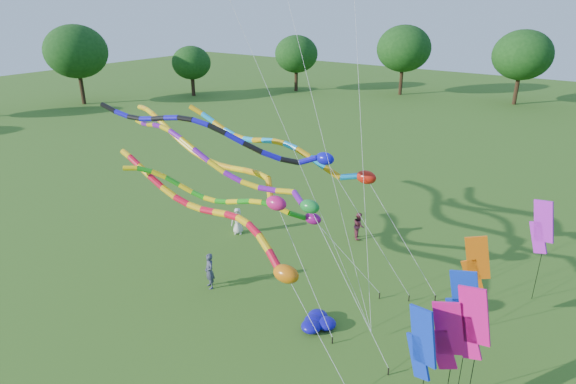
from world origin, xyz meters
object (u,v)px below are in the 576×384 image
Objects in this scene: tube_kite_orange at (214,158)px; person_b at (209,271)px; tube_kite_red at (220,221)px; person_c at (359,226)px; person_a at (238,221)px; blue_nylon_heap at (322,323)px.

person_b is at bearing -42.79° from tube_kite_orange.
person_c is at bearing 90.33° from tube_kite_red.
tube_kite_red reaches higher than person_c.
tube_kite_orange is 9.88× the size of person_a.
tube_kite_orange is (-2.69, 2.64, 1.49)m from tube_kite_red.
person_c is at bearing 107.16° from blue_nylon_heap.
blue_nylon_heap is at bearing 26.03° from tube_kite_red.
person_a is 5.55m from person_b.
tube_kite_orange is 5.71m from person_a.
person_c reaches higher than blue_nylon_heap.
tube_kite_orange is at bearing 147.44° from tube_kite_red.
person_b is 1.13× the size of person_c.
person_a is 1.00× the size of person_c.
person_b is (2.55, -4.93, 0.09)m from person_a.
person_c is at bearing 93.88° from person_b.
tube_kite_orange reaches higher than tube_kite_red.
person_a is (-8.28, 4.48, 0.56)m from blue_nylon_heap.
tube_kite_red is 7.97× the size of person_b.
blue_nylon_heap is 5.78m from person_b.
tube_kite_orange is at bearing 167.31° from blue_nylon_heap.
tube_kite_orange is 12.58× the size of blue_nylon_heap.
person_a is (-4.01, 5.56, -3.24)m from tube_kite_red.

